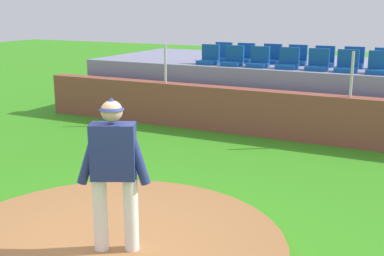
{
  "coord_description": "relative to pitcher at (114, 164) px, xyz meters",
  "views": [
    {
      "loc": [
        3.29,
        -4.35,
        2.93
      ],
      "look_at": [
        0.0,
        2.22,
        1.12
      ],
      "focal_mm": 46.22,
      "sensor_mm": 36.0,
      "label": 1
    }
  ],
  "objects": [
    {
      "name": "pitchers_mound",
      "position": [
        -0.2,
        0.1,
        -1.13
      ],
      "size": [
        4.25,
        4.25,
        0.22
      ],
      "primitive_type": "cylinder",
      "color": "#9E683B",
      "rests_on": "ground_plane"
    },
    {
      "name": "pitcher",
      "position": [
        0.0,
        0.0,
        0.0
      ],
      "size": [
        0.79,
        0.46,
        1.77
      ],
      "rotation": [
        0.0,
        0.0,
        0.45
      ],
      "color": "white",
      "rests_on": "pitchers_mound"
    },
    {
      "name": "baseball",
      "position": [
        -0.96,
        1.07,
        -0.99
      ],
      "size": [
        0.07,
        0.07,
        0.07
      ],
      "primitive_type": "sphere",
      "color": "white",
      "rests_on": "pitchers_mound"
    },
    {
      "name": "brick_barrier",
      "position": [
        -0.2,
        6.44,
        -0.71
      ],
      "size": [
        12.57,
        0.4,
        1.07
      ],
      "primitive_type": "cube",
      "color": "brown",
      "rests_on": "ground_plane"
    },
    {
      "name": "fence_post_left",
      "position": [
        -3.0,
        6.44,
        0.3
      ],
      "size": [
        0.06,
        0.06,
        0.96
      ],
      "primitive_type": "cylinder",
      "color": "silver",
      "rests_on": "brick_barrier"
    },
    {
      "name": "fence_post_right",
      "position": [
        1.48,
        6.44,
        0.3
      ],
      "size": [
        0.06,
        0.06,
        0.96
      ],
      "primitive_type": "cylinder",
      "color": "silver",
      "rests_on": "brick_barrier"
    },
    {
      "name": "bleacher_platform",
      "position": [
        -0.2,
        9.07,
        -0.51
      ],
      "size": [
        11.29,
        4.27,
        1.47
      ],
      "primitive_type": "cube",
      "color": "gray",
      "rests_on": "ground_plane"
    },
    {
      "name": "stadium_chair_0",
      "position": [
        -2.28,
        7.47,
        0.38
      ],
      "size": [
        0.48,
        0.44,
        0.5
      ],
      "rotation": [
        0.0,
        0.0,
        3.14
      ],
      "color": "#104792",
      "rests_on": "bleacher_platform"
    },
    {
      "name": "stadium_chair_1",
      "position": [
        -1.6,
        7.44,
        0.38
      ],
      "size": [
        0.48,
        0.44,
        0.5
      ],
      "rotation": [
        0.0,
        0.0,
        3.14
      ],
      "color": "#104792",
      "rests_on": "bleacher_platform"
    },
    {
      "name": "stadium_chair_2",
      "position": [
        -0.93,
        7.46,
        0.38
      ],
      "size": [
        0.48,
        0.44,
        0.5
      ],
      "rotation": [
        0.0,
        0.0,
        3.14
      ],
      "color": "#104792",
      "rests_on": "bleacher_platform"
    },
    {
      "name": "stadium_chair_3",
      "position": [
        -0.18,
        7.46,
        0.38
      ],
      "size": [
        0.48,
        0.44,
        0.5
      ],
      "rotation": [
        0.0,
        0.0,
        3.14
      ],
      "color": "#104792",
      "rests_on": "bleacher_platform"
    },
    {
      "name": "stadium_chair_4",
      "position": [
        0.53,
        7.48,
        0.38
      ],
      "size": [
        0.48,
        0.44,
        0.5
      ],
      "rotation": [
        0.0,
        0.0,
        3.14
      ],
      "color": "#104792",
      "rests_on": "bleacher_platform"
    },
    {
      "name": "stadium_chair_5",
      "position": [
        1.2,
        7.47,
        0.38
      ],
      "size": [
        0.48,
        0.44,
        0.5
      ],
      "rotation": [
        0.0,
        0.0,
        3.14
      ],
      "color": "#104792",
      "rests_on": "bleacher_platform"
    },
    {
      "name": "stadium_chair_6",
      "position": [
        1.89,
        7.44,
        0.38
      ],
      "size": [
        0.48,
        0.44,
        0.5
      ],
      "rotation": [
        0.0,
        0.0,
        3.14
      ],
      "color": "#104792",
      "rests_on": "bleacher_platform"
    },
    {
      "name": "stadium_chair_7",
      "position": [
        -2.29,
        8.36,
        0.38
      ],
      "size": [
        0.48,
        0.44,
        0.5
      ],
      "rotation": [
        0.0,
        0.0,
        3.14
      ],
      "color": "#104792",
      "rests_on": "bleacher_platform"
    },
    {
      "name": "stadium_chair_8",
      "position": [
        -1.62,
        8.34,
        0.38
      ],
      "size": [
        0.48,
        0.44,
        0.5
      ],
      "rotation": [
        0.0,
        0.0,
        3.14
      ],
      "color": "#104792",
      "rests_on": "bleacher_platform"
    },
    {
      "name": "stadium_chair_9",
      "position": [
        -0.89,
        8.39,
        0.38
      ],
      "size": [
        0.48,
        0.44,
        0.5
      ],
      "rotation": [
        0.0,
        0.0,
        3.14
      ],
      "color": "#104792",
      "rests_on": "bleacher_platform"
    },
    {
      "name": "stadium_chair_10",
      "position": [
        -0.22,
        8.39,
        0.38
      ],
      "size": [
        0.48,
        0.44,
        0.5
      ],
      "rotation": [
        0.0,
        0.0,
        3.14
      ],
      "color": "#104792",
      "rests_on": "bleacher_platform"
    },
    {
      "name": "stadium_chair_11",
      "position": [
        0.49,
        8.34,
        0.38
      ],
      "size": [
        0.48,
        0.44,
        0.5
      ],
      "rotation": [
        0.0,
        0.0,
        3.14
      ],
      "color": "#104792",
      "rests_on": "bleacher_platform"
    },
    {
      "name": "stadium_chair_12",
      "position": [
        1.19,
        8.39,
        0.38
      ],
      "size": [
        0.48,
        0.44,
        0.5
      ],
      "rotation": [
        0.0,
        0.0,
        3.14
      ],
      "color": "#104792",
      "rests_on": "bleacher_platform"
    },
    {
      "name": "stadium_chair_13",
      "position": [
        1.9,
        8.34,
        0.38
      ],
      "size": [
        0.48,
        0.44,
        0.5
      ],
      "rotation": [
        0.0,
        0.0,
        3.14
      ],
      "color": "#104792",
      "rests_on": "bleacher_platform"
    }
  ]
}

